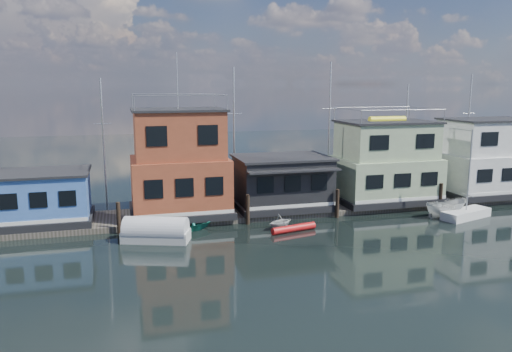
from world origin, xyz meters
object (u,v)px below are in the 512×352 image
object	(u,v)px
houseboat_red	(180,165)
dinghy_white	(281,221)
motorboat	(446,208)
houseboat_dark	(282,182)
tarp_runabout	(156,232)
houseboat_white	(487,159)
dinghy_teal	(185,225)
houseboat_blue	(44,198)
red_kayak	(294,228)
houseboat_green	(385,163)
day_sailer	(466,213)

from	to	relation	value
houseboat_red	dinghy_white	size ratio (longest dim) A/B	5.70
dinghy_white	motorboat	bearing A→B (deg)	-116.11
houseboat_dark	tarp_runabout	size ratio (longest dim) A/B	1.62
houseboat_white	dinghy_teal	xyz separation A→B (m)	(-27.08, -3.07, -3.16)
houseboat_blue	dinghy_teal	xyz separation A→B (m)	(9.42, -3.07, -1.83)
houseboat_dark	motorboat	size ratio (longest dim) A/B	2.08
tarp_runabout	red_kayak	distance (m)	9.31
dinghy_teal	dinghy_white	bearing A→B (deg)	-104.32
houseboat_red	houseboat_green	xyz separation A→B (m)	(17.00, 0.00, -0.55)
houseboat_red	tarp_runabout	world-z (taller)	houseboat_red
dinghy_white	motorboat	world-z (taller)	motorboat
houseboat_white	tarp_runabout	distance (m)	29.78
houseboat_dark	day_sailer	size ratio (longest dim) A/B	1.10
dinghy_white	day_sailer	bearing A→B (deg)	-118.74
tarp_runabout	dinghy_white	world-z (taller)	tarp_runabout
houseboat_blue	dinghy_white	xyz separation A→B (m)	(15.92, -4.57, -1.66)
dinghy_teal	houseboat_red	bearing A→B (deg)	-2.73
houseboat_blue	day_sailer	size ratio (longest dim) A/B	0.95
houseboat_red	tarp_runabout	size ratio (longest dim) A/B	2.60
houseboat_red	houseboat_dark	size ratio (longest dim) A/B	1.60
houseboat_white	dinghy_teal	bearing A→B (deg)	-173.53
houseboat_blue	dinghy_white	bearing A→B (deg)	-16.02
houseboat_green	houseboat_red	bearing A→B (deg)	-180.00
day_sailer	houseboat_white	bearing A→B (deg)	24.15
houseboat_green	dinghy_teal	size ratio (longest dim) A/B	2.31
houseboat_green	day_sailer	bearing A→B (deg)	-54.91
houseboat_dark	dinghy_white	world-z (taller)	houseboat_dark
houseboat_white	houseboat_dark	bearing A→B (deg)	-179.94
houseboat_green	tarp_runabout	world-z (taller)	houseboat_green
houseboat_green	houseboat_white	distance (m)	10.00
dinghy_white	tarp_runabout	bearing A→B (deg)	68.44
red_kayak	houseboat_green	bearing A→B (deg)	15.50
tarp_runabout	day_sailer	size ratio (longest dim) A/B	0.68
day_sailer	motorboat	xyz separation A→B (m)	(-1.25, 0.69, 0.28)
houseboat_red	dinghy_teal	xyz separation A→B (m)	(-0.08, -3.07, -3.73)
dinghy_teal	motorboat	size ratio (longest dim) A/B	1.02
houseboat_red	red_kayak	distance (m)	9.72
motorboat	red_kayak	size ratio (longest dim) A/B	1.06
houseboat_dark	houseboat_green	world-z (taller)	houseboat_green
day_sailer	dinghy_teal	size ratio (longest dim) A/B	1.85
houseboat_blue	houseboat_green	world-z (taller)	houseboat_green
day_sailer	dinghy_teal	bearing A→B (deg)	155.66
houseboat_red	houseboat_dark	xyz separation A→B (m)	(8.00, -0.02, -1.69)
houseboat_dark	houseboat_blue	bearing A→B (deg)	179.94
red_kayak	dinghy_teal	bearing A→B (deg)	148.69
houseboat_blue	houseboat_dark	distance (m)	17.50
houseboat_white	houseboat_blue	bearing A→B (deg)	-180.00
houseboat_red	houseboat_blue	bearing A→B (deg)	-180.00
dinghy_teal	red_kayak	bearing A→B (deg)	-109.45
tarp_runabout	houseboat_green	bearing A→B (deg)	34.41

